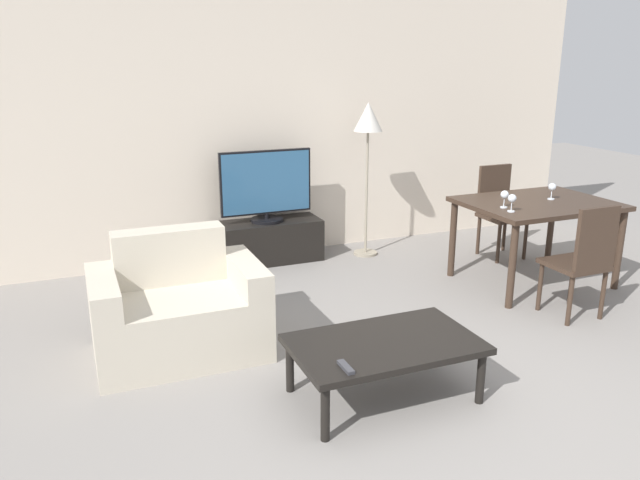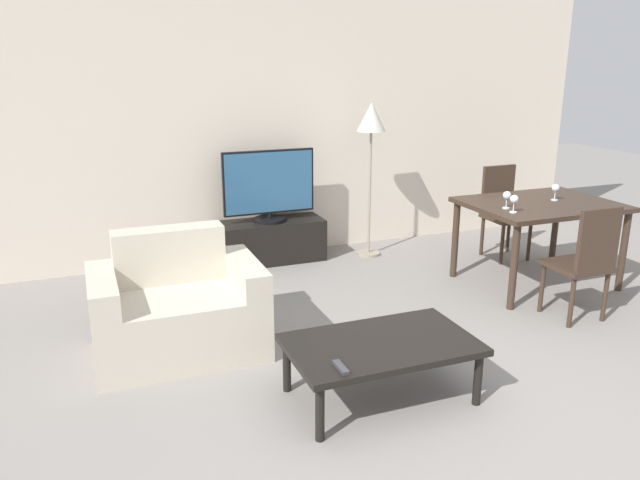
{
  "view_description": "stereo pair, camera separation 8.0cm",
  "coord_description": "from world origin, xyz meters",
  "px_view_note": "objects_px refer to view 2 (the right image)",
  "views": [
    {
      "loc": [
        -1.83,
        -2.31,
        1.97
      ],
      "look_at": [
        -0.14,
        1.78,
        0.65
      ],
      "focal_mm": 35.0,
      "sensor_mm": 36.0,
      "label": 1
    },
    {
      "loc": [
        -1.75,
        -2.34,
        1.97
      ],
      "look_at": [
        -0.14,
        1.78,
        0.65
      ],
      "focal_mm": 35.0,
      "sensor_mm": 36.0,
      "label": 2
    }
  ],
  "objects_px": {
    "armchair": "(178,310)",
    "dining_chair_far": "(503,208)",
    "tv": "(269,186)",
    "wine_glass_center": "(514,200)",
    "tv_stand": "(270,241)",
    "coffee_table": "(381,348)",
    "floor_lamp": "(371,128)",
    "remote_primary": "(341,367)",
    "dining_chair_near": "(585,259)",
    "wine_glass_left": "(507,196)",
    "wine_glass_right": "(556,189)",
    "dining_table": "(540,212)"
  },
  "relations": [
    {
      "from": "armchair",
      "to": "tv_stand",
      "type": "relative_size",
      "value": 1.06
    },
    {
      "from": "tv_stand",
      "to": "remote_primary",
      "type": "relative_size",
      "value": 7.02
    },
    {
      "from": "tv",
      "to": "wine_glass_right",
      "type": "bearing_deg",
      "value": -33.64
    },
    {
      "from": "floor_lamp",
      "to": "wine_glass_right",
      "type": "xyz_separation_m",
      "value": [
        1.17,
        -1.28,
        -0.45
      ]
    },
    {
      "from": "tv",
      "to": "floor_lamp",
      "type": "bearing_deg",
      "value": -9.42
    },
    {
      "from": "tv_stand",
      "to": "tv",
      "type": "distance_m",
      "value": 0.55
    },
    {
      "from": "armchair",
      "to": "remote_primary",
      "type": "height_order",
      "value": "armchair"
    },
    {
      "from": "tv",
      "to": "wine_glass_center",
      "type": "height_order",
      "value": "tv"
    },
    {
      "from": "floor_lamp",
      "to": "remote_primary",
      "type": "bearing_deg",
      "value": -118.39
    },
    {
      "from": "armchair",
      "to": "tv",
      "type": "relative_size",
      "value": 1.24
    },
    {
      "from": "tv_stand",
      "to": "dining_chair_far",
      "type": "distance_m",
      "value": 2.35
    },
    {
      "from": "tv_stand",
      "to": "coffee_table",
      "type": "height_order",
      "value": "tv_stand"
    },
    {
      "from": "coffee_table",
      "to": "wine_glass_left",
      "type": "relative_size",
      "value": 7.5
    },
    {
      "from": "armchair",
      "to": "dining_table",
      "type": "bearing_deg",
      "value": 3.47
    },
    {
      "from": "floor_lamp",
      "to": "wine_glass_right",
      "type": "distance_m",
      "value": 1.79
    },
    {
      "from": "wine_glass_center",
      "to": "dining_table",
      "type": "bearing_deg",
      "value": 24.99
    },
    {
      "from": "tv_stand",
      "to": "coffee_table",
      "type": "relative_size",
      "value": 0.96
    },
    {
      "from": "dining_chair_near",
      "to": "wine_glass_center",
      "type": "height_order",
      "value": "dining_chair_near"
    },
    {
      "from": "dining_table",
      "to": "wine_glass_center",
      "type": "xyz_separation_m",
      "value": [
        -0.46,
        -0.22,
        0.19
      ]
    },
    {
      "from": "dining_table",
      "to": "wine_glass_center",
      "type": "relative_size",
      "value": 8.61
    },
    {
      "from": "armchair",
      "to": "dining_chair_near",
      "type": "height_order",
      "value": "dining_chair_near"
    },
    {
      "from": "armchair",
      "to": "wine_glass_left",
      "type": "xyz_separation_m",
      "value": [
        2.74,
        0.11,
        0.55
      ]
    },
    {
      "from": "coffee_table",
      "to": "floor_lamp",
      "type": "distance_m",
      "value": 2.95
    },
    {
      "from": "floor_lamp",
      "to": "dining_chair_near",
      "type": "bearing_deg",
      "value": -69.11
    },
    {
      "from": "wine_glass_left",
      "to": "floor_lamp",
      "type": "bearing_deg",
      "value": 113.15
    },
    {
      "from": "armchair",
      "to": "tv_stand",
      "type": "xyz_separation_m",
      "value": [
        1.16,
        1.66,
        -0.1
      ]
    },
    {
      "from": "tv_stand",
      "to": "floor_lamp",
      "type": "height_order",
      "value": "floor_lamp"
    },
    {
      "from": "floor_lamp",
      "to": "wine_glass_left",
      "type": "bearing_deg",
      "value": -66.85
    },
    {
      "from": "dining_table",
      "to": "armchair",
      "type": "bearing_deg",
      "value": -176.53
    },
    {
      "from": "dining_chair_near",
      "to": "remote_primary",
      "type": "xyz_separation_m",
      "value": [
        -2.29,
        -0.68,
        -0.12
      ]
    },
    {
      "from": "floor_lamp",
      "to": "tv",
      "type": "bearing_deg",
      "value": 170.58
    },
    {
      "from": "tv",
      "to": "dining_table",
      "type": "xyz_separation_m",
      "value": [
        2.01,
        -1.46,
        -0.1
      ]
    },
    {
      "from": "dining_chair_far",
      "to": "wine_glass_left",
      "type": "xyz_separation_m",
      "value": [
        -0.65,
        -0.86,
        0.35
      ]
    },
    {
      "from": "wine_glass_right",
      "to": "dining_table",
      "type": "bearing_deg",
      "value": -173.81
    },
    {
      "from": "dining_chair_far",
      "to": "floor_lamp",
      "type": "height_order",
      "value": "floor_lamp"
    },
    {
      "from": "tv_stand",
      "to": "dining_chair_near",
      "type": "distance_m",
      "value": 2.89
    },
    {
      "from": "armchair",
      "to": "dining_table",
      "type": "relative_size",
      "value": 0.89
    },
    {
      "from": "remote_primary",
      "to": "wine_glass_left",
      "type": "relative_size",
      "value": 1.03
    },
    {
      "from": "tv",
      "to": "dining_chair_near",
      "type": "relative_size",
      "value": 0.99
    },
    {
      "from": "remote_primary",
      "to": "wine_glass_center",
      "type": "relative_size",
      "value": 1.03
    },
    {
      "from": "armchair",
      "to": "dining_chair_far",
      "type": "height_order",
      "value": "dining_chair_far"
    },
    {
      "from": "dining_chair_near",
      "to": "remote_primary",
      "type": "relative_size",
      "value": 6.06
    },
    {
      "from": "tv",
      "to": "coffee_table",
      "type": "height_order",
      "value": "tv"
    },
    {
      "from": "dining_chair_near",
      "to": "wine_glass_center",
      "type": "xyz_separation_m",
      "value": [
        -0.24,
        0.57,
        0.35
      ]
    },
    {
      "from": "tv_stand",
      "to": "dining_chair_far",
      "type": "relative_size",
      "value": 1.16
    },
    {
      "from": "armchair",
      "to": "tv",
      "type": "height_order",
      "value": "tv"
    },
    {
      "from": "remote_primary",
      "to": "tv_stand",
      "type": "bearing_deg",
      "value": 80.4
    },
    {
      "from": "dining_chair_near",
      "to": "floor_lamp",
      "type": "height_order",
      "value": "floor_lamp"
    },
    {
      "from": "coffee_table",
      "to": "dining_chair_far",
      "type": "bearing_deg",
      "value": 40.54
    },
    {
      "from": "remote_primary",
      "to": "wine_glass_left",
      "type": "distance_m",
      "value": 2.54
    }
  ]
}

